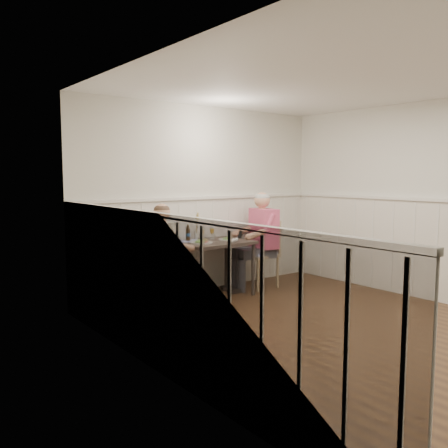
% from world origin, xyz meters
% --- Properties ---
extents(ground_plane, '(4.50, 4.50, 0.00)m').
position_xyz_m(ground_plane, '(0.00, 0.00, 0.00)').
color(ground_plane, '#452D1D').
extents(room_shell, '(4.04, 4.54, 2.60)m').
position_xyz_m(room_shell, '(0.00, 0.00, 1.52)').
color(room_shell, silver).
rests_on(room_shell, ground).
extents(wainscot, '(4.00, 4.49, 1.34)m').
position_xyz_m(wainscot, '(0.00, 0.69, 0.69)').
color(wainscot, silver).
rests_on(wainscot, ground).
extents(dining_table, '(0.96, 0.70, 0.75)m').
position_xyz_m(dining_table, '(-0.11, 1.84, 0.65)').
color(dining_table, '#4A3B32').
rests_on(dining_table, ground).
extents(chair_right, '(0.48, 0.48, 0.98)m').
position_xyz_m(chair_right, '(0.74, 1.84, 0.53)').
color(chair_right, tan).
rests_on(chair_right, ground).
extents(chair_left, '(0.47, 0.47, 0.93)m').
position_xyz_m(chair_left, '(-0.89, 1.84, 0.50)').
color(chair_left, tan).
rests_on(chair_left, ground).
extents(man_in_pink, '(0.71, 0.51, 1.42)m').
position_xyz_m(man_in_pink, '(0.68, 1.79, 0.59)').
color(man_in_pink, '#3F3F47').
rests_on(man_in_pink, ground).
extents(diner_cream, '(0.63, 0.44, 1.31)m').
position_xyz_m(diner_cream, '(-0.92, 1.84, 0.55)').
color(diner_cream, '#3F3F47').
rests_on(diner_cream, ground).
extents(plate_man, '(0.23, 0.23, 0.06)m').
position_xyz_m(plate_man, '(0.09, 1.83, 0.77)').
color(plate_man, white).
rests_on(plate_man, dining_table).
extents(plate_diner, '(0.29, 0.29, 0.07)m').
position_xyz_m(plate_diner, '(-0.38, 1.78, 0.77)').
color(plate_diner, white).
rests_on(plate_diner, dining_table).
extents(beer_glass_a, '(0.07, 0.07, 0.18)m').
position_xyz_m(beer_glass_a, '(-0.01, 2.04, 0.87)').
color(beer_glass_a, silver).
rests_on(beer_glass_a, dining_table).
extents(beer_glass_b, '(0.07, 0.07, 0.17)m').
position_xyz_m(beer_glass_b, '(-0.16, 2.07, 0.86)').
color(beer_glass_b, silver).
rests_on(beer_glass_b, dining_table).
extents(beer_bottle, '(0.06, 0.06, 0.22)m').
position_xyz_m(beer_bottle, '(-0.39, 2.08, 0.85)').
color(beer_bottle, black).
rests_on(beer_bottle, dining_table).
extents(rolled_napkin, '(0.21, 0.14, 0.05)m').
position_xyz_m(rolled_napkin, '(0.02, 1.59, 0.77)').
color(rolled_napkin, white).
rests_on(rolled_napkin, dining_table).
extents(grass_vase, '(0.05, 0.05, 0.40)m').
position_xyz_m(grass_vase, '(-0.23, 2.12, 0.93)').
color(grass_vase, silver).
rests_on(grass_vase, dining_table).
extents(gingham_mat, '(0.36, 0.32, 0.01)m').
position_xyz_m(gingham_mat, '(-0.41, 2.06, 0.75)').
color(gingham_mat, '#5567C6').
rests_on(gingham_mat, dining_table).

